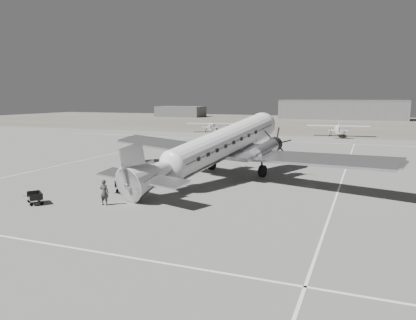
{
  "coord_description": "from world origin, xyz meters",
  "views": [
    {
      "loc": [
        14.02,
        -29.71,
        7.57
      ],
      "look_at": [
        1.27,
        2.43,
        2.2
      ],
      "focal_mm": 35.0,
      "sensor_mm": 36.0,
      "label": 1
    }
  ],
  "objects_px": {
    "light_plane_left": "(212,127)",
    "baggage_cart_near": "(127,186)",
    "dc3_airliner": "(216,149)",
    "ground_crew": "(104,192)",
    "passenger": "(162,175)",
    "ramp_agent": "(141,180)",
    "shed_secondary": "(181,112)",
    "light_plane_right": "(338,130)",
    "hangar_main": "(342,110)",
    "baggage_cart_far": "(35,198)"
  },
  "relations": [
    {
      "from": "light_plane_left",
      "to": "baggage_cart_near",
      "type": "bearing_deg",
      "value": -92.85
    },
    {
      "from": "dc3_airliner",
      "to": "ground_crew",
      "type": "xyz_separation_m",
      "value": [
        -4.36,
        -10.89,
        -2.03
      ]
    },
    {
      "from": "baggage_cart_near",
      "to": "passenger",
      "type": "distance_m",
      "value": 3.95
    },
    {
      "from": "ground_crew",
      "to": "ramp_agent",
      "type": "xyz_separation_m",
      "value": [
        -0.25,
        5.38,
        -0.17
      ]
    },
    {
      "from": "light_plane_left",
      "to": "ramp_agent",
      "type": "relative_size",
      "value": 7.37
    },
    {
      "from": "shed_secondary",
      "to": "passenger",
      "type": "bearing_deg",
      "value": -65.28
    },
    {
      "from": "passenger",
      "to": "light_plane_left",
      "type": "bearing_deg",
      "value": 23.97
    },
    {
      "from": "shed_secondary",
      "to": "ground_crew",
      "type": "height_order",
      "value": "shed_secondary"
    },
    {
      "from": "light_plane_right",
      "to": "passenger",
      "type": "distance_m",
      "value": 52.57
    },
    {
      "from": "light_plane_right",
      "to": "baggage_cart_near",
      "type": "height_order",
      "value": "light_plane_right"
    },
    {
      "from": "shed_secondary",
      "to": "ramp_agent",
      "type": "relative_size",
      "value": 12.06
    },
    {
      "from": "light_plane_right",
      "to": "ramp_agent",
      "type": "height_order",
      "value": "light_plane_right"
    },
    {
      "from": "dc3_airliner",
      "to": "light_plane_right",
      "type": "bearing_deg",
      "value": 98.39
    },
    {
      "from": "hangar_main",
      "to": "passenger",
      "type": "height_order",
      "value": "hangar_main"
    },
    {
      "from": "dc3_airliner",
      "to": "baggage_cart_far",
      "type": "height_order",
      "value": "dc3_airliner"
    },
    {
      "from": "shed_secondary",
      "to": "light_plane_left",
      "type": "distance_m",
      "value": 73.03
    },
    {
      "from": "passenger",
      "to": "dc3_airliner",
      "type": "bearing_deg",
      "value": -43.41
    },
    {
      "from": "dc3_airliner",
      "to": "baggage_cart_near",
      "type": "xyz_separation_m",
      "value": [
        -5.04,
        -6.93,
        -2.44
      ]
    },
    {
      "from": "light_plane_left",
      "to": "light_plane_right",
      "type": "relative_size",
      "value": 0.93
    },
    {
      "from": "baggage_cart_far",
      "to": "passenger",
      "type": "distance_m",
      "value": 10.71
    },
    {
      "from": "dc3_airliner",
      "to": "ramp_agent",
      "type": "xyz_separation_m",
      "value": [
        -4.61,
        -5.51,
        -2.2
      ]
    },
    {
      "from": "baggage_cart_far",
      "to": "ramp_agent",
      "type": "height_order",
      "value": "ramp_agent"
    },
    {
      "from": "light_plane_right",
      "to": "ground_crew",
      "type": "distance_m",
      "value": 60.23
    },
    {
      "from": "hangar_main",
      "to": "baggage_cart_near",
      "type": "distance_m",
      "value": 122.85
    },
    {
      "from": "dc3_airliner",
      "to": "shed_secondary",
      "type": "bearing_deg",
      "value": 133.85
    },
    {
      "from": "baggage_cart_near",
      "to": "dc3_airliner",
      "type": "bearing_deg",
      "value": 50.63
    },
    {
      "from": "light_plane_right",
      "to": "ramp_agent",
      "type": "bearing_deg",
      "value": -107.44
    },
    {
      "from": "ramp_agent",
      "to": "passenger",
      "type": "height_order",
      "value": "passenger"
    },
    {
      "from": "dc3_airliner",
      "to": "ramp_agent",
      "type": "relative_size",
      "value": 20.7
    },
    {
      "from": "baggage_cart_far",
      "to": "ground_crew",
      "type": "distance_m",
      "value": 5.11
    },
    {
      "from": "baggage_cart_far",
      "to": "dc3_airliner",
      "type": "bearing_deg",
      "value": 90.55
    },
    {
      "from": "shed_secondary",
      "to": "light_plane_right",
      "type": "distance_m",
      "value": 88.98
    },
    {
      "from": "baggage_cart_near",
      "to": "hangar_main",
      "type": "bearing_deg",
      "value": 82.57
    },
    {
      "from": "light_plane_left",
      "to": "ground_crew",
      "type": "relative_size",
      "value": 6.01
    },
    {
      "from": "hangar_main",
      "to": "ramp_agent",
      "type": "relative_size",
      "value": 28.14
    },
    {
      "from": "shed_secondary",
      "to": "ramp_agent",
      "type": "distance_m",
      "value": 127.07
    },
    {
      "from": "shed_secondary",
      "to": "baggage_cart_far",
      "type": "distance_m",
      "value": 131.73
    },
    {
      "from": "baggage_cart_near",
      "to": "ramp_agent",
      "type": "distance_m",
      "value": 1.5
    },
    {
      "from": "baggage_cart_near",
      "to": "shed_secondary",
      "type": "bearing_deg",
      "value": 110.23
    },
    {
      "from": "dc3_airliner",
      "to": "light_plane_left",
      "type": "height_order",
      "value": "dc3_airliner"
    },
    {
      "from": "hangar_main",
      "to": "dc3_airliner",
      "type": "distance_m",
      "value": 115.63
    },
    {
      "from": "baggage_cart_far",
      "to": "ground_crew",
      "type": "xyz_separation_m",
      "value": [
        4.84,
        1.57,
        0.5
      ]
    },
    {
      "from": "light_plane_left",
      "to": "passenger",
      "type": "relative_size",
      "value": 6.95
    },
    {
      "from": "hangar_main",
      "to": "baggage_cart_far",
      "type": "height_order",
      "value": "hangar_main"
    },
    {
      "from": "dc3_airliner",
      "to": "baggage_cart_far",
      "type": "relative_size",
      "value": 20.82
    },
    {
      "from": "hangar_main",
      "to": "shed_secondary",
      "type": "distance_m",
      "value": 60.22
    },
    {
      "from": "shed_secondary",
      "to": "light_plane_right",
      "type": "bearing_deg",
      "value": -44.49
    },
    {
      "from": "light_plane_left",
      "to": "baggage_cart_near",
      "type": "height_order",
      "value": "light_plane_left"
    },
    {
      "from": "shed_secondary",
      "to": "baggage_cart_far",
      "type": "bearing_deg",
      "value": -69.07
    },
    {
      "from": "ground_crew",
      "to": "ramp_agent",
      "type": "bearing_deg",
      "value": -92.94
    }
  ]
}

